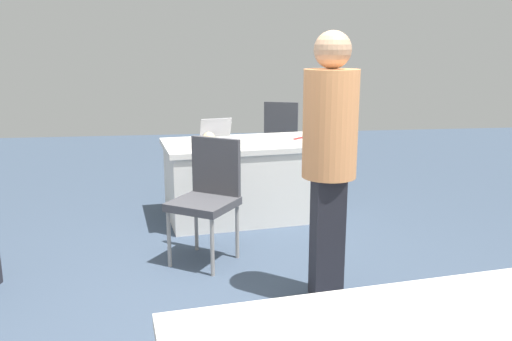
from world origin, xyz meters
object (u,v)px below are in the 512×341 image
object	(u,v)px
chair_near_front	(208,192)
chair_tucked_right	(283,134)
person_presenter	(329,157)
laptop_silver	(219,136)
scissors_red	(300,138)
table_foreground	(248,179)
yarn_ball	(209,138)

from	to	relation	value
chair_near_front	chair_tucked_right	xyz separation A→B (m)	(-1.04, -2.56, 0.02)
person_presenter	chair_tucked_right	bearing A→B (deg)	178.14
chair_near_front	laptop_silver	xyz separation A→B (m)	(-0.16, -1.15, 0.24)
scissors_red	laptop_silver	bearing A→B (deg)	-42.08
table_foreground	chair_near_front	distance (m)	1.14
laptop_silver	scissors_red	world-z (taller)	laptop_silver
table_foreground	laptop_silver	size ratio (longest dim) A/B	4.51
person_presenter	table_foreground	bearing A→B (deg)	-167.18
person_presenter	chair_near_front	bearing A→B (deg)	-133.95
person_presenter	yarn_ball	distance (m)	1.90
chair_near_front	chair_tucked_right	bearing A→B (deg)	-78.48
yarn_ball	scissors_red	bearing A→B (deg)	-168.06
person_presenter	laptop_silver	distance (m)	2.04
chair_near_front	chair_tucked_right	distance (m)	2.76
chair_near_front	laptop_silver	distance (m)	1.19
chair_tucked_right	chair_near_front	bearing A→B (deg)	-91.12
table_foreground	yarn_ball	xyz separation A→B (m)	(0.37, 0.08, 0.43)
table_foreground	person_presenter	bearing A→B (deg)	99.38
table_foreground	laptop_silver	xyz separation A→B (m)	(0.27, -0.11, 0.41)
laptop_silver	yarn_ball	xyz separation A→B (m)	(0.11, 0.19, 0.02)
chair_tucked_right	laptop_silver	xyz separation A→B (m)	(0.88, 1.40, 0.22)
chair_tucked_right	person_presenter	world-z (taller)	person_presenter
chair_near_front	laptop_silver	world-z (taller)	same
chair_near_front	scissors_red	world-z (taller)	chair_near_front
chair_near_front	person_presenter	bearing A→B (deg)	166.29
table_foreground	laptop_silver	distance (m)	0.50
chair_near_front	person_presenter	size ratio (longest dim) A/B	0.55
table_foreground	person_presenter	xyz separation A→B (m)	(-0.30, 1.84, 0.60)
laptop_silver	yarn_ball	world-z (taller)	laptop_silver
table_foreground	person_presenter	world-z (taller)	person_presenter
table_foreground	scissors_red	distance (m)	0.66
table_foreground	yarn_ball	distance (m)	0.57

